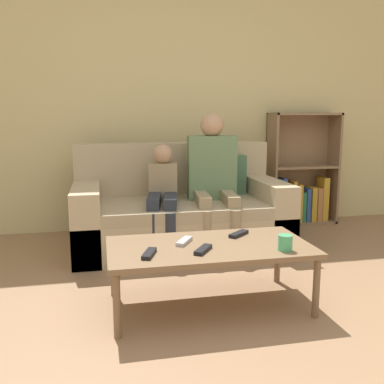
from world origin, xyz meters
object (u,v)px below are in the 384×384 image
person_adult (213,171)px  tv_remote_0 (184,241)px  couch (180,213)px  coffee_table (209,250)px  person_child (163,192)px  tv_remote_1 (203,250)px  tv_remote_3 (149,254)px  cup_near (285,243)px  bookshelf (300,183)px  tv_remote_2 (239,234)px

person_adult → tv_remote_0: size_ratio=6.80×
couch → coffee_table: 1.26m
coffee_table → person_child: bearing=95.9°
coffee_table → tv_remote_1: bearing=-119.2°
person_adult → tv_remote_0: bearing=-107.0°
tv_remote_1 → tv_remote_3: same height
person_child → cup_near: (0.51, -1.30, -0.08)m
couch → coffee_table: bearing=-92.6°
coffee_table → cup_near: (0.39, -0.19, 0.08)m
person_adult → tv_remote_1: 1.38m
couch → bookshelf: bookshelf is taller
couch → tv_remote_2: bearing=-81.0°
coffee_table → tv_remote_0: (-0.14, 0.06, 0.04)m
tv_remote_0 → tv_remote_3: same height
couch → tv_remote_3: (-0.43, -1.38, 0.11)m
bookshelf → cup_near: 2.28m
tv_remote_1 → tv_remote_2: size_ratio=1.05×
cup_near → person_child: bearing=111.3°
coffee_table → bookshelf: bearing=51.2°
tv_remote_0 → coffee_table: bearing=5.6°
couch → cup_near: bearing=-76.9°
person_adult → tv_remote_3: bearing=-112.5°
coffee_table → person_adult: (0.33, 1.17, 0.31)m
cup_near → couch: bearing=103.1°
cup_near → tv_remote_1: bearing=170.7°
bookshelf → cup_near: bookshelf is taller
tv_remote_2 → cup_near: bearing=-16.1°
bookshelf → tv_remote_2: size_ratio=7.32×
tv_remote_0 → bookshelf: bearing=78.4°
bookshelf → person_child: size_ratio=1.30×
coffee_table → tv_remote_2: tv_remote_2 is taller
cup_near → tv_remote_3: size_ratio=0.51×
tv_remote_0 → person_child: bearing=119.5°
couch → person_child: 0.32m
tv_remote_0 → tv_remote_1: size_ratio=1.02×
tv_remote_1 → cup_near: bearing=25.0°
couch → bookshelf: size_ratio=1.54×
person_adult → cup_near: 1.39m
cup_near → tv_remote_0: bearing=154.1°
coffee_table → tv_remote_2: size_ratio=7.47×
coffee_table → cup_near: cup_near is taller
bookshelf → tv_remote_1: bearing=-128.3°
person_adult → tv_remote_1: person_adult is taller
person_adult → tv_remote_0: 1.23m
person_adult → person_child: size_ratio=1.30×
person_adult → couch: bearing=168.6°
cup_near → tv_remote_3: (-0.76, 0.07, -0.03)m
tv_remote_2 → couch: bearing=147.8°
cup_near → tv_remote_0: 0.59m
tv_remote_3 → tv_remote_0: bearing=58.9°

